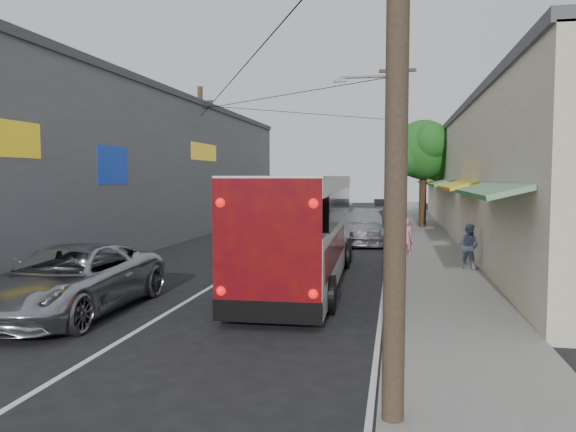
# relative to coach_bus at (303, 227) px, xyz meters

# --- Properties ---
(ground) EXTENTS (120.00, 120.00, 0.00)m
(ground) POSITION_rel_coach_bus_xyz_m (-2.46, -7.61, -1.65)
(ground) COLOR black
(ground) RESTS_ON ground
(sidewalk) EXTENTS (3.00, 80.00, 0.12)m
(sidewalk) POSITION_rel_coach_bus_xyz_m (4.04, 12.39, -1.59)
(sidewalk) COLOR slate
(sidewalk) RESTS_ON ground
(building_right) EXTENTS (7.09, 40.00, 6.25)m
(building_right) POSITION_rel_coach_bus_xyz_m (8.53, 14.39, 1.50)
(building_right) COLOR beige
(building_right) RESTS_ON ground
(building_left) EXTENTS (7.20, 36.00, 7.25)m
(building_left) POSITION_rel_coach_bus_xyz_m (-10.95, 10.39, 2.00)
(building_left) COLOR gray
(building_left) RESTS_ON ground
(utility_poles) EXTENTS (11.80, 45.28, 8.00)m
(utility_poles) POSITION_rel_coach_bus_xyz_m (0.67, 12.72, 2.47)
(utility_poles) COLOR #473828
(utility_poles) RESTS_ON ground
(street_tree) EXTENTS (4.40, 4.00, 6.60)m
(street_tree) POSITION_rel_coach_bus_xyz_m (4.42, 18.41, 3.02)
(street_tree) COLOR #3F2B19
(street_tree) RESTS_ON ground
(coach_bus) EXTENTS (2.84, 11.16, 3.19)m
(coach_bus) POSITION_rel_coach_bus_xyz_m (0.00, 0.00, 0.00)
(coach_bus) COLOR silver
(coach_bus) RESTS_ON ground
(jeepney) EXTENTS (2.67, 5.69, 1.57)m
(jeepney) POSITION_rel_coach_bus_xyz_m (-4.66, -4.97, -0.87)
(jeepney) COLOR #ACACB3
(jeepney) RESTS_ON ground
(parked_suv) EXTENTS (2.63, 5.70, 1.61)m
(parked_suv) POSITION_rel_coach_bus_xyz_m (1.34, 10.34, -0.85)
(parked_suv) COLOR #A8A7AF
(parked_suv) RESTS_ON ground
(parked_car_mid) EXTENTS (1.86, 4.52, 1.53)m
(parked_car_mid) POSITION_rel_coach_bus_xyz_m (2.14, 16.31, -0.89)
(parked_car_mid) COLOR #232227
(parked_car_mid) RESTS_ON ground
(parked_car_far) EXTENTS (2.12, 5.05, 1.62)m
(parked_car_far) POSITION_rel_coach_bus_xyz_m (2.14, 22.36, -0.84)
(parked_car_far) COLOR black
(parked_car_far) RESTS_ON ground
(pedestrian_near) EXTENTS (0.59, 0.45, 1.46)m
(pedestrian_near) POSITION_rel_coach_bus_xyz_m (3.14, 5.27, -0.80)
(pedestrian_near) COLOR pink
(pedestrian_near) RESTS_ON sidewalk
(pedestrian_far) EXTENTS (0.92, 0.87, 1.50)m
(pedestrian_far) POSITION_rel_coach_bus_xyz_m (5.14, 2.72, -0.78)
(pedestrian_far) COLOR #8494C1
(pedestrian_far) RESTS_ON sidewalk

